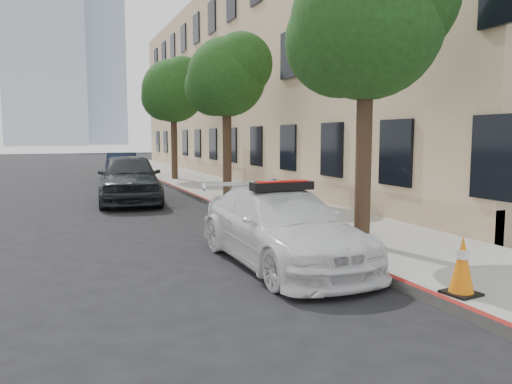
{
  "coord_description": "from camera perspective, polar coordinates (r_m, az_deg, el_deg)",
  "views": [
    {
      "loc": [
        -2.46,
        -9.92,
        2.19
      ],
      "look_at": [
        1.51,
        -0.04,
        1.0
      ],
      "focal_mm": 35.0,
      "sensor_mm": 36.0,
      "label": 1
    }
  ],
  "objects": [
    {
      "name": "tree_far",
      "position": [
        24.61,
        -9.36,
        11.4
      ],
      "size": [
        3.1,
        3.0,
        5.81
      ],
      "color": "black",
      "rests_on": "sidewalk"
    },
    {
      "name": "curb_strip",
      "position": [
        20.54,
        -9.09,
        0.38
      ],
      "size": [
        0.12,
        50.0,
        0.15
      ],
      "primitive_type": "cube",
      "color": "maroon",
      "rests_on": "ground"
    },
    {
      "name": "ground",
      "position": [
        10.45,
        -7.85,
        -5.77
      ],
      "size": [
        120.0,
        120.0,
        0.0
      ],
      "primitive_type": "plane",
      "color": "black",
      "rests_on": "ground"
    },
    {
      "name": "sidewalk",
      "position": [
        20.93,
        -4.97,
        0.55
      ],
      "size": [
        3.2,
        50.0,
        0.15
      ],
      "primitive_type": "cube",
      "color": "gray",
      "rests_on": "ground"
    },
    {
      "name": "parked_car_far",
      "position": [
        26.32,
        -15.08,
        2.87
      ],
      "size": [
        1.99,
        4.31,
        1.37
      ],
      "primitive_type": "imported",
      "rotation": [
        0.0,
        0.0,
        -0.13
      ],
      "color": "black",
      "rests_on": "ground"
    },
    {
      "name": "traffic_cone",
      "position": [
        7.02,
        22.5,
        -7.76
      ],
      "size": [
        0.45,
        0.45,
        0.78
      ],
      "rotation": [
        0.0,
        0.0,
        0.12
      ],
      "color": "black",
      "rests_on": "sidewalk"
    },
    {
      "name": "fire_hydrant",
      "position": [
        12.94,
        2.0,
        -0.63
      ],
      "size": [
        0.4,
        0.37,
        0.95
      ],
      "rotation": [
        0.0,
        0.0,
        0.09
      ],
      "color": "white",
      "rests_on": "sidewalk"
    },
    {
      "name": "police_car",
      "position": [
        8.59,
        2.96,
        -3.96
      ],
      "size": [
        1.88,
        4.47,
        1.44
      ],
      "rotation": [
        0.0,
        0.0,
        0.02
      ],
      "color": "white",
      "rests_on": "ground"
    },
    {
      "name": "tree_near",
      "position": [
        9.8,
        12.74,
        18.51
      ],
      "size": [
        2.92,
        2.82,
        5.62
      ],
      "color": "black",
      "rests_on": "sidewalk"
    },
    {
      "name": "tower_left",
      "position": [
        132.87,
        -23.26,
        17.94
      ],
      "size": [
        18.0,
        14.0,
        60.0
      ],
      "primitive_type": "cube",
      "color": "#9EA8B7",
      "rests_on": "ground"
    },
    {
      "name": "parked_car_mid",
      "position": [
        17.02,
        -14.28,
        1.56
      ],
      "size": [
        2.43,
        5.0,
        1.64
      ],
      "primitive_type": "imported",
      "rotation": [
        0.0,
        0.0,
        -0.1
      ],
      "color": "black",
      "rests_on": "ground"
    },
    {
      "name": "tree_mid",
      "position": [
        16.91,
        -3.26,
        13.05
      ],
      "size": [
        2.77,
        2.64,
        5.43
      ],
      "color": "black",
      "rests_on": "sidewalk"
    },
    {
      "name": "building",
      "position": [
        27.66,
        3.21,
        12.19
      ],
      "size": [
        8.0,
        36.0,
        10.0
      ],
      "primitive_type": "cube",
      "color": "tan",
      "rests_on": "ground"
    },
    {
      "name": "tower_right",
      "position": [
        146.72,
        -17.77,
        13.83
      ],
      "size": [
        14.0,
        14.0,
        44.0
      ],
      "primitive_type": "cube",
      "color": "#9EA8B7",
      "rests_on": "ground"
    }
  ]
}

